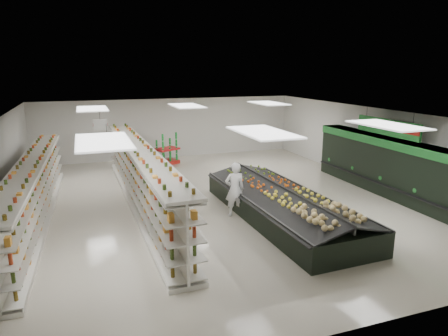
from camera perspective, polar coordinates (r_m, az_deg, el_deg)
name	(u,v)px	position (r m, az deg, el deg)	size (l,w,h in m)	color
floor	(215,201)	(14.84, -1.25, -4.71)	(16.00, 16.00, 0.00)	beige
ceiling	(215,114)	(14.14, -1.32, 7.66)	(14.00, 16.00, 0.02)	white
wall_back	(169,128)	(22.03, -7.85, 5.64)	(14.00, 0.02, 3.20)	silver
wall_front	(356,252)	(7.62, 18.36, -11.36)	(14.00, 0.02, 3.20)	silver
wall_right	(374,146)	(17.84, 20.63, 2.90)	(0.02, 16.00, 3.20)	silver
produce_wall_case	(390,164)	(16.50, 22.58, 0.59)	(0.93, 8.00, 2.20)	black
aisle_sign_near	(108,143)	(11.54, -16.30, 3.39)	(0.52, 0.06, 0.75)	white
aisle_sign_far	(100,125)	(15.49, -17.26, 5.92)	(0.52, 0.06, 0.75)	white
hortifruti_banner	(387,127)	(16.07, 22.29, 5.41)	(0.12, 3.20, 0.95)	#20782D
gondola_left	(34,194)	(14.07, -25.45, -3.41)	(1.20, 11.14, 1.93)	white
gondola_center	(141,180)	(14.35, -11.78, -1.64)	(1.19, 12.16, 2.10)	white
produce_island	(282,204)	(13.19, 8.28, -5.05)	(2.87, 7.30, 1.08)	black
soda_endcap	(167,150)	(20.58, -8.18, 2.53)	(1.37, 1.18, 1.47)	#AC1A13
shopper_main	(235,189)	(13.14, 1.55, -3.06)	(0.66, 0.44, 1.82)	white
shopper_background	(123,158)	(18.84, -14.23, 1.43)	(0.78, 0.48, 1.60)	tan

